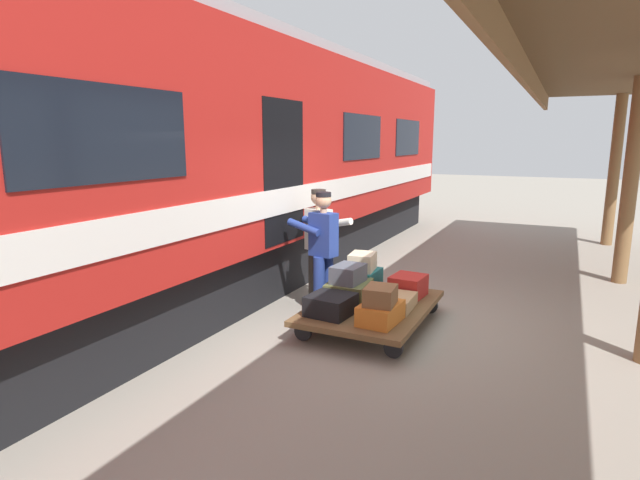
{
  "coord_description": "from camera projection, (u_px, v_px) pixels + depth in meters",
  "views": [
    {
      "loc": [
        -1.64,
        6.26,
        2.4
      ],
      "look_at": [
        1.12,
        0.57,
        1.15
      ],
      "focal_mm": 28.54,
      "sensor_mm": 36.0,
      "label": 1
    }
  ],
  "objects": [
    {
      "name": "porter_by_door",
      "position": [
        320.0,
        243.0,
        7.39
      ],
      "size": [
        0.73,
        0.56,
        1.7
      ],
      "color": "#332D28",
      "rests_on": "ground_plane"
    },
    {
      "name": "suitcase_tan_vintage",
      "position": [
        395.0,
        302.0,
        6.46
      ],
      "size": [
        0.46,
        0.6,
        0.17
      ],
      "primitive_type": "cube",
      "rotation": [
        0.0,
        0.0,
        0.03
      ],
      "color": "tan",
      "rests_on": "luggage_cart"
    },
    {
      "name": "suitcase_olive_duffel",
      "position": [
        349.0,
        291.0,
        6.73
      ],
      "size": [
        0.56,
        0.65,
        0.27
      ],
      "primitive_type": "cube",
      "rotation": [
        0.0,
        0.0,
        0.09
      ],
      "color": "brown",
      "rests_on": "luggage_cart"
    },
    {
      "name": "train_car",
      "position": [
        199.0,
        162.0,
        7.77
      ],
      "size": [
        3.02,
        17.34,
        4.0
      ],
      "color": "#B21E19",
      "rests_on": "ground_plane"
    },
    {
      "name": "suitcase_cream_canvas",
      "position": [
        362.0,
        262.0,
        7.18
      ],
      "size": [
        0.39,
        0.46,
        0.24
      ],
      "primitive_type": "cube",
      "rotation": [
        0.0,
        0.0,
        0.14
      ],
      "color": "beige",
      "rests_on": "suitcase_teal_softside"
    },
    {
      "name": "suitcase_teal_softside",
      "position": [
        364.0,
        280.0,
        7.23
      ],
      "size": [
        0.38,
        0.55,
        0.3
      ],
      "primitive_type": "cube",
      "rotation": [
        0.0,
        0.0,
        -0.02
      ],
      "color": "#1E666B",
      "rests_on": "luggage_cart"
    },
    {
      "name": "suitcase_slate_roller",
      "position": [
        348.0,
        274.0,
        6.65
      ],
      "size": [
        0.37,
        0.47,
        0.23
      ],
      "primitive_type": "cube",
      "rotation": [
        0.0,
        0.0,
        -0.06
      ],
      "color": "#4C515B",
      "rests_on": "suitcase_olive_duffel"
    },
    {
      "name": "suitcase_orange_carryall",
      "position": [
        380.0,
        313.0,
        5.95
      ],
      "size": [
        0.44,
        0.61,
        0.23
      ],
      "primitive_type": "cube",
      "rotation": [
        0.0,
        0.0,
        -0.06
      ],
      "color": "#CC6B23",
      "rests_on": "luggage_cart"
    },
    {
      "name": "porter_in_overalls",
      "position": [
        322.0,
        248.0,
        7.04
      ],
      "size": [
        0.71,
        0.52,
        1.7
      ],
      "color": "navy",
      "rests_on": "ground_plane"
    },
    {
      "name": "ground_plane",
      "position": [
        416.0,
        325.0,
        6.69
      ],
      "size": [
        60.0,
        60.0,
        0.0
      ],
      "primitive_type": "plane",
      "color": "gray"
    },
    {
      "name": "luggage_cart",
      "position": [
        371.0,
        308.0,
        6.63
      ],
      "size": [
        1.43,
        2.08,
        0.29
      ],
      "color": "brown",
      "rests_on": "ground_plane"
    },
    {
      "name": "suitcase_red_plastic",
      "position": [
        408.0,
        286.0,
        6.96
      ],
      "size": [
        0.46,
        0.51,
        0.29
      ],
      "primitive_type": "cube",
      "rotation": [
        0.0,
        0.0,
        -0.08
      ],
      "color": "#AD231E",
      "rests_on": "luggage_cart"
    },
    {
      "name": "suitcase_black_hardshell",
      "position": [
        331.0,
        305.0,
        6.23
      ],
      "size": [
        0.55,
        0.56,
        0.25
      ],
      "primitive_type": "cube",
      "rotation": [
        0.0,
        0.0,
        -0.08
      ],
      "color": "black",
      "rests_on": "luggage_cart"
    },
    {
      "name": "suitcase_brown_leather",
      "position": [
        380.0,
        296.0,
        5.87
      ],
      "size": [
        0.37,
        0.43,
        0.22
      ],
      "primitive_type": "cube",
      "rotation": [
        0.0,
        0.0,
        0.1
      ],
      "color": "brown",
      "rests_on": "suitcase_orange_carryall"
    }
  ]
}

